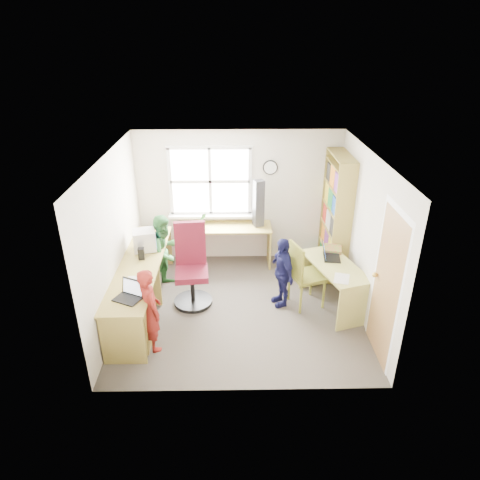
{
  "coord_description": "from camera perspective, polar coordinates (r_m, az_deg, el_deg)",
  "views": [
    {
      "loc": [
        -0.1,
        -5.52,
        3.86
      ],
      "look_at": [
        0.0,
        0.25,
        1.05
      ],
      "focal_mm": 32.0,
      "sensor_mm": 36.0,
      "label": 1
    }
  ],
  "objects": [
    {
      "name": "person_green",
      "position": [
        7.07,
        -9.97,
        -1.57
      ],
      "size": [
        0.73,
        0.78,
        1.28
      ],
      "primitive_type": "imported",
      "rotation": [
        0.0,
        0.0,
        1.05
      ],
      "color": "#307835",
      "rests_on": "ground"
    },
    {
      "name": "game_box",
      "position": [
        6.98,
        12.26,
        -1.15
      ],
      "size": [
        0.32,
        0.32,
        0.05
      ],
      "rotation": [
        0.0,
        0.0,
        -0.2
      ],
      "color": "red",
      "rests_on": "right_desk"
    },
    {
      "name": "swivel_chair",
      "position": [
        6.66,
        -6.47,
        -3.93
      ],
      "size": [
        0.66,
        0.66,
        1.3
      ],
      "rotation": [
        0.0,
        0.0,
        0.09
      ],
      "color": "black",
      "rests_on": "ground"
    },
    {
      "name": "paper_a",
      "position": [
        6.11,
        -13.94,
        -5.43
      ],
      "size": [
        0.23,
        0.32,
        0.0
      ],
      "rotation": [
        0.0,
        0.0,
        0.03
      ],
      "color": "beige",
      "rests_on": "l_desk"
    },
    {
      "name": "paper_b",
      "position": [
        6.24,
        13.4,
        -5.01
      ],
      "size": [
        0.29,
        0.34,
        0.0
      ],
      "rotation": [
        0.0,
        0.0,
        -0.31
      ],
      "color": "beige",
      "rests_on": "right_desk"
    },
    {
      "name": "room",
      "position": [
        6.21,
        0.13,
        0.77
      ],
      "size": [
        3.64,
        3.44,
        2.44
      ],
      "color": "#423B33",
      "rests_on": "ground"
    },
    {
      "name": "laptop_right",
      "position": [
        6.73,
        11.73,
        -1.91
      ],
      "size": [
        0.32,
        0.37,
        0.23
      ],
      "rotation": [
        0.0,
        0.0,
        1.45
      ],
      "color": "black",
      "rests_on": "right_desk"
    },
    {
      "name": "person_navy",
      "position": [
        6.57,
        5.63,
        -4.26
      ],
      "size": [
        0.46,
        0.71,
        1.13
      ],
      "primitive_type": "imported",
      "rotation": [
        0.0,
        0.0,
        -1.26
      ],
      "color": "#141540",
      "rests_on": "ground"
    },
    {
      "name": "crt_monitor",
      "position": [
        6.86,
        -12.63,
        -0.05
      ],
      "size": [
        0.41,
        0.38,
        0.34
      ],
      "rotation": [
        0.0,
        0.0,
        0.24
      ],
      "color": "silver",
      "rests_on": "l_desk"
    },
    {
      "name": "speaker_a",
      "position": [
        6.64,
        -13.02,
        -1.79
      ],
      "size": [
        0.1,
        0.1,
        0.18
      ],
      "rotation": [
        0.0,
        0.0,
        0.1
      ],
      "color": "black",
      "rests_on": "l_desk"
    },
    {
      "name": "potted_plant",
      "position": [
        7.54,
        -5.05,
        2.65
      ],
      "size": [
        0.17,
        0.15,
        0.27
      ],
      "primitive_type": "imported",
      "rotation": [
        0.0,
        0.0,
        0.24
      ],
      "color": "#2A692E",
      "rests_on": "l_desk"
    },
    {
      "name": "l_desk",
      "position": [
        6.36,
        -11.87,
        -7.03
      ],
      "size": [
        2.38,
        2.95,
        0.75
      ],
      "color": "#A99443",
      "rests_on": "ground"
    },
    {
      "name": "right_desk",
      "position": [
        6.67,
        12.45,
        -4.74
      ],
      "size": [
        0.92,
        1.36,
        0.72
      ],
      "rotation": [
        0.0,
        0.0,
        0.31
      ],
      "color": "tan",
      "rests_on": "ground"
    },
    {
      "name": "bookshelf",
      "position": [
        7.49,
        12.61,
        2.9
      ],
      "size": [
        0.3,
        1.02,
        2.1
      ],
      "color": "#A99443",
      "rests_on": "ground"
    },
    {
      "name": "speaker_b",
      "position": [
        7.13,
        -12.21,
        0.33
      ],
      "size": [
        0.11,
        0.11,
        0.19
      ],
      "rotation": [
        0.0,
        0.0,
        0.1
      ],
      "color": "black",
      "rests_on": "l_desk"
    },
    {
      "name": "cd_tower",
      "position": [
        7.48,
        2.49,
        4.89
      ],
      "size": [
        0.21,
        0.2,
        0.84
      ],
      "rotation": [
        0.0,
        0.0,
        0.34
      ],
      "color": "black",
      "rests_on": "l_desk"
    },
    {
      "name": "person_red",
      "position": [
        5.77,
        -11.89,
        -9.08
      ],
      "size": [
        0.46,
        0.52,
        1.19
      ],
      "primitive_type": "imported",
      "rotation": [
        0.0,
        0.0,
        2.08
      ],
      "color": "maroon",
      "rests_on": "ground"
    },
    {
      "name": "wooden_chair",
      "position": [
        6.57,
        8.37,
        -4.34
      ],
      "size": [
        0.59,
        0.59,
        1.06
      ],
      "rotation": [
        0.0,
        0.0,
        0.34
      ],
      "color": "olive",
      "rests_on": "ground"
    },
    {
      "name": "laptop_left",
      "position": [
        5.76,
        -14.48,
        -6.99
      ],
      "size": [
        0.42,
        0.4,
        0.23
      ],
      "rotation": [
        0.0,
        0.0,
        -0.46
      ],
      "color": "black",
      "rests_on": "l_desk"
    }
  ]
}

